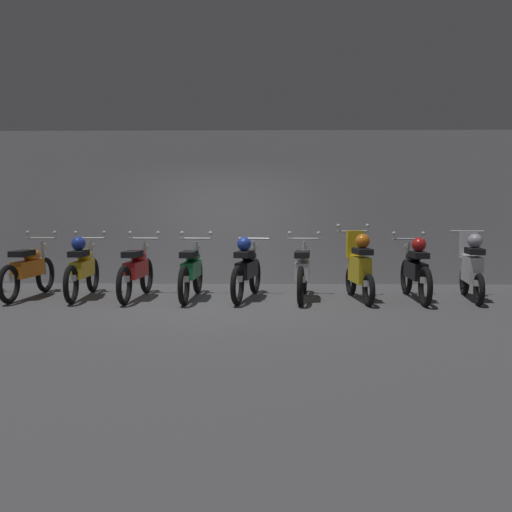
% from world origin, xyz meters
% --- Properties ---
extents(ground_plane, '(80.00, 80.00, 0.00)m').
position_xyz_m(ground_plane, '(0.00, 0.00, 0.00)').
color(ground_plane, '#4C4C4F').
extents(back_wall, '(16.63, 0.30, 3.12)m').
position_xyz_m(back_wall, '(0.00, 2.51, 1.56)').
color(back_wall, '#ADADB2').
rests_on(back_wall, ground).
extents(motorbike_slot_1, '(0.59, 1.95, 1.15)m').
position_xyz_m(motorbike_slot_1, '(-3.36, 0.54, 0.49)').
color(motorbike_slot_1, black).
rests_on(motorbike_slot_1, ground).
extents(motorbike_slot_2, '(0.59, 1.95, 1.15)m').
position_xyz_m(motorbike_slot_2, '(-2.40, 0.53, 0.53)').
color(motorbike_slot_2, black).
rests_on(motorbike_slot_2, ground).
extents(motorbike_slot_3, '(0.59, 1.95, 1.15)m').
position_xyz_m(motorbike_slot_3, '(-1.44, 0.46, 0.49)').
color(motorbike_slot_3, black).
rests_on(motorbike_slot_3, ground).
extents(motorbike_slot_4, '(0.59, 1.95, 1.15)m').
position_xyz_m(motorbike_slot_4, '(-0.48, 0.45, 0.49)').
color(motorbike_slot_4, black).
rests_on(motorbike_slot_4, ground).
extents(motorbike_slot_5, '(0.62, 1.93, 1.08)m').
position_xyz_m(motorbike_slot_5, '(0.48, 0.45, 0.53)').
color(motorbike_slot_5, black).
rests_on(motorbike_slot_5, ground).
extents(motorbike_slot_6, '(0.59, 1.95, 1.15)m').
position_xyz_m(motorbike_slot_6, '(1.44, 0.43, 0.49)').
color(motorbike_slot_6, black).
rests_on(motorbike_slot_6, ground).
extents(motorbike_slot_7, '(0.59, 1.68, 1.29)m').
position_xyz_m(motorbike_slot_7, '(2.40, 0.33, 0.57)').
color(motorbike_slot_7, black).
rests_on(motorbike_slot_7, ground).
extents(motorbike_slot_8, '(0.59, 1.95, 1.15)m').
position_xyz_m(motorbike_slot_8, '(3.36, 0.37, 0.53)').
color(motorbike_slot_8, black).
rests_on(motorbike_slot_8, ground).
extents(motorbike_slot_9, '(0.56, 1.68, 1.18)m').
position_xyz_m(motorbike_slot_9, '(4.32, 0.40, 0.57)').
color(motorbike_slot_9, black).
rests_on(motorbike_slot_9, ground).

